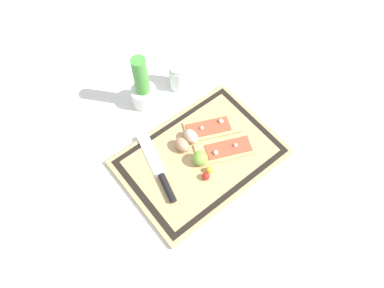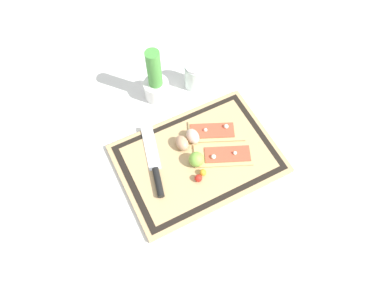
# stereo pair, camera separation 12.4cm
# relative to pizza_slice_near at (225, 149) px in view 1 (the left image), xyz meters

# --- Properties ---
(ground_plane) EXTENTS (6.00, 6.00, 0.00)m
(ground_plane) POSITION_rel_pizza_slice_near_xyz_m (-0.08, 0.03, -0.02)
(ground_plane) COLOR silver
(cutting_board) EXTENTS (0.52, 0.37, 0.02)m
(cutting_board) POSITION_rel_pizza_slice_near_xyz_m (-0.08, 0.03, -0.01)
(cutting_board) COLOR tan
(cutting_board) RESTS_ON ground_plane
(pizza_slice_near) EXTENTS (0.21, 0.15, 0.02)m
(pizza_slice_near) POSITION_rel_pizza_slice_near_xyz_m (0.00, 0.00, 0.00)
(pizza_slice_near) COLOR tan
(pizza_slice_near) RESTS_ON cutting_board
(pizza_slice_far) EXTENTS (0.21, 0.15, 0.02)m
(pizza_slice_far) POSITION_rel_pizza_slice_near_xyz_m (0.02, 0.09, 0.00)
(pizza_slice_far) COLOR tan
(pizza_slice_far) RESTS_ON cutting_board
(knife) EXTENTS (0.09, 0.27, 0.02)m
(knife) POSITION_rel_pizza_slice_near_xyz_m (-0.23, 0.05, 0.00)
(knife) COLOR silver
(knife) RESTS_ON cutting_board
(egg_brown) EXTENTS (0.04, 0.06, 0.04)m
(egg_brown) POSITION_rel_pizza_slice_near_xyz_m (-0.11, 0.10, 0.02)
(egg_brown) COLOR tan
(egg_brown) RESTS_ON cutting_board
(egg_pink) EXTENTS (0.04, 0.06, 0.04)m
(egg_pink) POSITION_rel_pizza_slice_near_xyz_m (-0.06, 0.10, 0.02)
(egg_pink) COLOR beige
(egg_pink) RESTS_ON cutting_board
(lime) EXTENTS (0.05, 0.05, 0.05)m
(lime) POSITION_rel_pizza_slice_near_xyz_m (-0.09, 0.02, 0.02)
(lime) COLOR #7FB742
(lime) RESTS_ON cutting_board
(cherry_tomato_red) EXTENTS (0.02, 0.02, 0.02)m
(cherry_tomato_red) POSITION_rel_pizza_slice_near_xyz_m (-0.12, -0.04, 0.01)
(cherry_tomato_red) COLOR red
(cherry_tomato_red) RESTS_ON cutting_board
(cherry_tomato_yellow) EXTENTS (0.02, 0.02, 0.02)m
(cherry_tomato_yellow) POSITION_rel_pizza_slice_near_xyz_m (-0.09, -0.03, 0.01)
(cherry_tomato_yellow) COLOR gold
(cherry_tomato_yellow) RESTS_ON cutting_board
(herb_pot) EXTENTS (0.09, 0.09, 0.22)m
(herb_pot) POSITION_rel_pizza_slice_near_xyz_m (-0.09, 0.34, 0.05)
(herb_pot) COLOR white
(herb_pot) RESTS_ON ground_plane
(sauce_jar) EXTENTS (0.07, 0.07, 0.11)m
(sauce_jar) POSITION_rel_pizza_slice_near_xyz_m (0.06, 0.32, 0.02)
(sauce_jar) COLOR silver
(sauce_jar) RESTS_ON ground_plane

